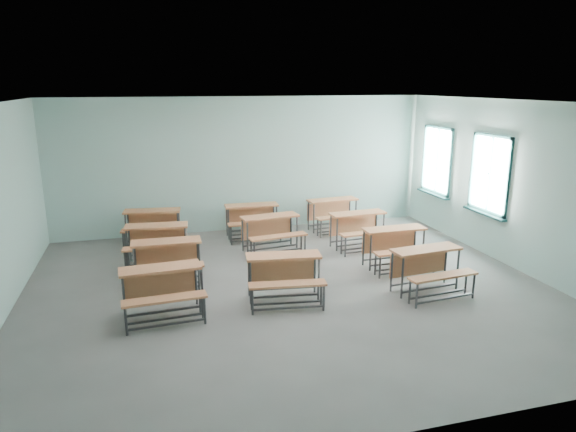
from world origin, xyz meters
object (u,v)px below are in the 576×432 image
object	(u,v)px
desk_unit_r0c1	(284,271)
desk_unit_r0c2	(429,264)
desk_unit_r1c2	(396,242)
desk_unit_r1c0	(167,256)
desk_unit_r3c0	(152,222)
desk_unit_r3c1	(252,216)
desk_unit_r2c0	(157,239)
desk_unit_r3c2	(334,210)
desk_unit_r2c2	(360,225)
desk_unit_r0c0	(162,285)
desk_unit_r2c1	(272,228)

from	to	relation	value
desk_unit_r0c1	desk_unit_r0c2	size ratio (longest dim) A/B	1.02
desk_unit_r1c2	desk_unit_r1c0	bearing A→B (deg)	175.24
desk_unit_r3c0	desk_unit_r3c1	distance (m)	2.25
desk_unit_r0c1	desk_unit_r1c2	size ratio (longest dim) A/B	1.08
desk_unit_r1c2	desk_unit_r2c0	xyz separation A→B (m)	(-4.47, 1.47, 0.00)
desk_unit_r0c1	desk_unit_r0c2	distance (m)	2.49
desk_unit_r3c2	desk_unit_r1c0	bearing A→B (deg)	-154.60
desk_unit_r3c2	desk_unit_r0c1	bearing A→B (deg)	-126.49
desk_unit_r1c0	desk_unit_r2c2	bearing A→B (deg)	14.73
desk_unit_r2c0	desk_unit_r3c0	size ratio (longest dim) A/B	0.98
desk_unit_r0c2	desk_unit_r3c0	xyz separation A→B (m)	(-4.49, 4.08, 0.00)
desk_unit_r0c0	desk_unit_r0c1	xyz separation A→B (m)	(1.96, 0.07, 0.00)
desk_unit_r2c2	desk_unit_r3c0	bearing A→B (deg)	157.50
desk_unit_r0c1	desk_unit_r3c2	world-z (taller)	same
desk_unit_r2c1	desk_unit_r3c2	bearing A→B (deg)	24.71
desk_unit_r2c2	desk_unit_r3c2	bearing A→B (deg)	88.42
desk_unit_r0c1	desk_unit_r1c0	size ratio (longest dim) A/B	1.07
desk_unit_r1c2	desk_unit_r3c1	world-z (taller)	same
desk_unit_r1c2	desk_unit_r3c2	world-z (taller)	same
desk_unit_r0c2	desk_unit_r1c0	xyz separation A→B (m)	(-4.28, 1.63, 0.00)
desk_unit_r1c2	desk_unit_r3c1	bearing A→B (deg)	129.87
desk_unit_r1c0	desk_unit_r3c0	bearing A→B (deg)	96.01
desk_unit_r3c2	desk_unit_r3c1	bearing A→B (deg)	175.72
desk_unit_r3c2	desk_unit_r2c0	bearing A→B (deg)	-168.39
desk_unit_r2c0	desk_unit_r3c1	world-z (taller)	same
desk_unit_r0c0	desk_unit_r3c0	bearing A→B (deg)	87.51
desk_unit_r0c2	desk_unit_r3c0	size ratio (longest dim) A/B	0.98
desk_unit_r0c1	desk_unit_r3c0	distance (m)	4.25
desk_unit_r0c1	desk_unit_r1c0	world-z (taller)	same
desk_unit_r2c2	desk_unit_r3c1	xyz separation A→B (m)	(-2.09, 1.37, 0.00)
desk_unit_r0c0	desk_unit_r0c2	bearing A→B (deg)	-6.97
desk_unit_r1c0	desk_unit_r2c1	size ratio (longest dim) A/B	0.94
desk_unit_r0c0	desk_unit_r0c2	world-z (taller)	same
desk_unit_r1c2	desk_unit_r3c2	xyz separation A→B (m)	(-0.26, 2.74, 0.00)
desk_unit_r0c0	desk_unit_r1c0	bearing A→B (deg)	80.60
desk_unit_r0c1	desk_unit_r3c0	bearing A→B (deg)	125.95
desk_unit_r0c2	desk_unit_r3c0	distance (m)	6.06
desk_unit_r2c0	desk_unit_r3c0	world-z (taller)	same
desk_unit_r0c1	desk_unit_r1c2	xyz separation A→B (m)	(2.51, 0.96, 0.00)
desk_unit_r0c1	desk_unit_r1c2	distance (m)	2.69
desk_unit_r0c0	desk_unit_r3c2	xyz separation A→B (m)	(4.21, 3.76, 0.00)
desk_unit_r0c0	desk_unit_r2c2	distance (m)	4.88
desk_unit_r0c0	desk_unit_r1c2	bearing A→B (deg)	9.48
desk_unit_r2c1	desk_unit_r2c2	distance (m)	1.92
desk_unit_r0c0	desk_unit_r1c2	size ratio (longest dim) A/B	1.04
desk_unit_r0c0	desk_unit_r3c0	xyz separation A→B (m)	(-0.07, 3.81, 0.00)
desk_unit_r3c1	desk_unit_r3c2	size ratio (longest dim) A/B	0.97
desk_unit_r0c1	desk_unit_r2c2	distance (m)	3.26
desk_unit_r0c2	desk_unit_r1c2	size ratio (longest dim) A/B	1.06
desk_unit_r1c0	desk_unit_r3c0	xyz separation A→B (m)	(-0.21, 2.44, 0.00)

